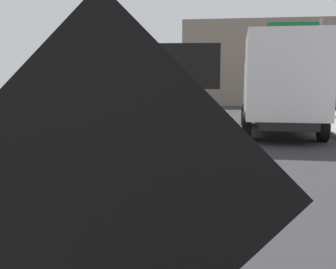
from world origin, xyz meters
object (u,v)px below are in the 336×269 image
(highway_guide_sign, at_px, (304,49))
(box_truck, at_px, (280,82))
(arrow_board_trailer, at_px, (181,148))
(traffic_cone_mid_lane, at_px, (129,192))
(pickup_car, at_px, (89,123))
(roadwork_sign, at_px, (106,211))

(highway_guide_sign, bearing_deg, box_truck, -105.19)
(arrow_board_trailer, height_order, traffic_cone_mid_lane, arrow_board_trailer)
(box_truck, xyz_separation_m, highway_guide_sign, (1.94, 7.13, 1.58))
(pickup_car, height_order, traffic_cone_mid_lane, pickup_car)
(box_truck, distance_m, pickup_car, 7.05)
(traffic_cone_mid_lane, bearing_deg, box_truck, 71.94)
(roadwork_sign, relative_size, arrow_board_trailer, 0.86)
(traffic_cone_mid_lane, bearing_deg, highway_guide_sign, 73.15)
(roadwork_sign, bearing_deg, pickup_car, 110.10)
(pickup_car, bearing_deg, highway_guide_sign, 55.55)
(box_truck, distance_m, highway_guide_sign, 7.56)
(roadwork_sign, xyz_separation_m, highway_guide_sign, (4.14, 20.66, 1.95))
(box_truck, distance_m, traffic_cone_mid_lane, 10.18)
(arrow_board_trailer, xyz_separation_m, highway_guide_sign, (4.69, 13.58, 2.94))
(pickup_car, xyz_separation_m, traffic_cone_mid_lane, (2.57, -5.59, -0.32))
(box_truck, relative_size, pickup_car, 1.31)
(highway_guide_sign, bearing_deg, traffic_cone_mid_lane, -106.85)
(roadwork_sign, xyz_separation_m, box_truck, (2.20, 13.53, 0.37))
(roadwork_sign, distance_m, highway_guide_sign, 21.16)
(highway_guide_sign, height_order, traffic_cone_mid_lane, highway_guide_sign)
(roadwork_sign, xyz_separation_m, arrow_board_trailer, (-0.55, 7.08, -0.99))
(roadwork_sign, height_order, box_truck, box_truck)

